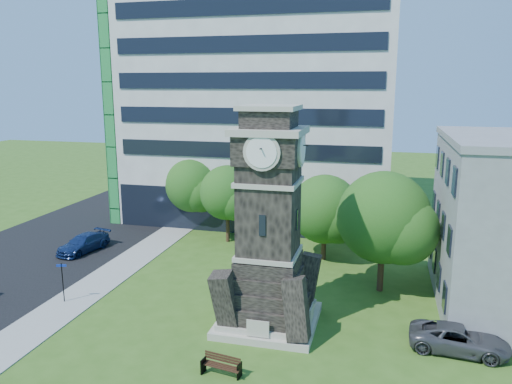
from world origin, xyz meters
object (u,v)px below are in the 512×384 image
(car_street_north, at_px, (83,243))
(park_bench, at_px, (222,365))
(clock_tower, at_px, (269,234))
(car_east_lot, at_px, (459,339))
(street_sign, at_px, (62,278))

(car_street_north, bearing_deg, park_bench, -28.60)
(car_street_north, xyz_separation_m, park_bench, (16.34, -13.96, -0.18))
(clock_tower, bearing_deg, car_street_north, 154.01)
(car_street_north, xyz_separation_m, car_east_lot, (27.34, -8.98, -0.01))
(clock_tower, height_order, car_street_north, clock_tower)
(clock_tower, height_order, park_bench, clock_tower)
(clock_tower, relative_size, street_sign, 4.76)
(clock_tower, distance_m, car_street_north, 19.79)
(car_east_lot, distance_m, street_sign, 22.99)
(car_street_north, relative_size, street_sign, 1.85)
(car_street_north, relative_size, park_bench, 2.55)
(car_street_north, height_order, park_bench, car_street_north)
(car_east_lot, height_order, park_bench, car_east_lot)
(street_sign, bearing_deg, car_street_north, 100.51)
(street_sign, bearing_deg, car_east_lot, -16.11)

